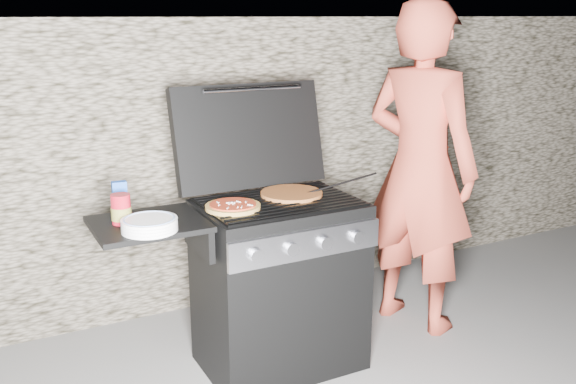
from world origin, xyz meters
name	(u,v)px	position (x,y,z in m)	size (l,w,h in m)	color
ground	(280,362)	(0.00, 0.00, 0.00)	(50.00, 50.00, 0.00)	slate
stone_wall	(206,162)	(0.00, 1.05, 0.90)	(8.00, 0.35, 1.80)	gray
gas_grill	(235,294)	(-0.25, 0.00, 0.46)	(1.34, 0.79, 0.91)	black
pizza_topped	(233,206)	(-0.26, -0.02, 0.93)	(0.27, 0.27, 0.03)	#DC9E4F
pizza_plain	(291,193)	(0.10, 0.06, 0.92)	(0.32, 0.32, 0.02)	#B8642F
sauce_jar	(121,209)	(-0.78, 0.03, 0.97)	(0.09, 0.09, 0.14)	maroon
blue_carton	(120,196)	(-0.74, 0.22, 0.98)	(0.07, 0.04, 0.15)	blue
plate_stack	(150,225)	(-0.70, -0.13, 0.93)	(0.24, 0.24, 0.06)	white
person	(420,168)	(0.95, 0.08, 0.96)	(0.70, 0.46, 1.91)	#B03F2D
tongs	(340,184)	(0.36, 0.00, 0.95)	(0.01, 0.01, 0.43)	black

